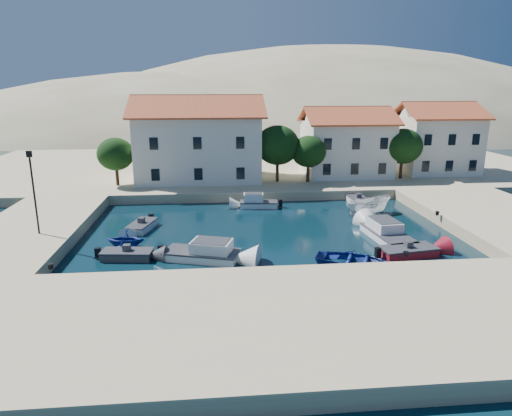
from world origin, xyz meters
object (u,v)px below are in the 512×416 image
Objects in this scene: lamppost at (33,185)px; rowboat_south at (353,266)px; cabin_cruiser_south at (202,253)px; boat_east at (368,214)px; building_right at (436,137)px; building_left at (198,137)px; cabin_cruiser_east at (388,234)px; building_mid at (346,141)px.

lamppost is 1.25× the size of rowboat_south.
boat_east is (15.46, 10.35, -0.48)m from cabin_cruiser_south.
building_right is at bearing 58.95° from cabin_cruiser_south.
rowboat_south is at bearing -15.03° from lamppost.
building_right reaches higher than rowboat_south.
cabin_cruiser_east is (15.23, -21.03, -5.46)m from building_left.
cabin_cruiser_south is 18.61m from boat_east.
lamppost is at bearing 87.08° from boat_east.
building_left is 1.40× the size of building_mid.
rowboat_south is 1.08× the size of boat_east.
boat_east is at bearing 51.26° from cabin_cruiser_south.
lamppost reaches higher than cabin_cruiser_south.
building_mid is (18.00, 1.00, -0.71)m from building_left.
building_left is at bearing 47.05° from rowboat_south.
building_left is 3.17× the size of boat_east.
building_mid is at bearing -12.64° from cabin_cruiser_east.
cabin_cruiser_south is 14.78m from cabin_cruiser_east.
building_mid is 28.42m from rowboat_south.
building_right is 21.50m from boat_east.
building_left reaches higher than rowboat_south.
building_mid is at bearing 35.45° from lamppost.
building_right is 1.68× the size of cabin_cruiser_south.
building_mid is 36.21m from lamppost.
building_mid is 30.67m from cabin_cruiser_south.
building_mid is 22.71m from cabin_cruiser_east.
cabin_cruiser_south is at bearing 107.75° from boat_east.
rowboat_south is 13.54m from boat_east.
rowboat_south is (-7.08, -27.02, -5.22)m from building_mid.
building_left is at bearing 34.02° from boat_east.
cabin_cruiser_south is (-29.27, -25.89, -5.00)m from building_right.
building_mid is at bearing 72.70° from cabin_cruiser_south.
cabin_cruiser_east is at bearing 156.66° from boat_east.
cabin_cruiser_east is at bearing -2.22° from lamppost.
cabin_cruiser_south is at bearing 102.51° from rowboat_south.
rowboat_south is at bearing 133.68° from cabin_cruiser_east.
building_mid reaches higher than lamppost.
building_left is 1.56× the size of building_right.
building_mid is 1.78× the size of cabin_cruiser_east.
lamppost is (-11.50, -20.00, -1.18)m from building_left.
cabin_cruiser_south is at bearing -124.76° from building_mid.
boat_east is (0.96, 7.49, -0.48)m from cabin_cruiser_east.
rowboat_south is (10.92, -26.02, -5.94)m from building_left.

